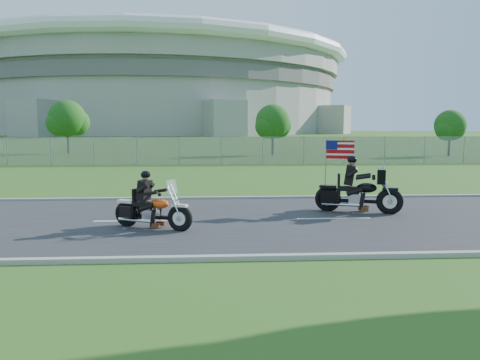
{
  "coord_description": "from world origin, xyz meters",
  "views": [
    {
      "loc": [
        0.37,
        -13.6,
        2.83
      ],
      "look_at": [
        1.17,
        0.0,
        1.22
      ],
      "focal_mm": 35.0,
      "sensor_mm": 36.0,
      "label": 1
    }
  ],
  "objects": [
    {
      "name": "tree_fence_mid",
      "position": [
        -13.95,
        34.04,
        3.3
      ],
      "size": [
        3.96,
        3.69,
        5.3
      ],
      "color": "#382316",
      "rests_on": "ground"
    },
    {
      "name": "tree_fence_near",
      "position": [
        6.04,
        30.04,
        2.97
      ],
      "size": [
        3.52,
        3.28,
        4.75
      ],
      "color": "#382316",
      "rests_on": "ground"
    },
    {
      "name": "tree_fence_far",
      "position": [
        22.04,
        28.03,
        2.64
      ],
      "size": [
        3.08,
        2.87,
        4.2
      ],
      "color": "#382316",
      "rests_on": "ground"
    },
    {
      "name": "ground",
      "position": [
        0.0,
        0.0,
        0.0
      ],
      "size": [
        420.0,
        420.0,
        0.0
      ],
      "primitive_type": "plane",
      "color": "#2D5219",
      "rests_on": "ground"
    },
    {
      "name": "stadium",
      "position": [
        -20.0,
        170.0,
        15.58
      ],
      "size": [
        140.4,
        140.4,
        29.2
      ],
      "color": "#A3A099",
      "rests_on": "ground"
    },
    {
      "name": "motorcycle_lead",
      "position": [
        -1.3,
        -0.98,
        0.51
      ],
      "size": [
        2.25,
        1.23,
        1.62
      ],
      "rotation": [
        0.0,
        0.0,
        -0.43
      ],
      "color": "black",
      "rests_on": "ground"
    },
    {
      "name": "curb_north",
      "position": [
        0.0,
        4.05,
        0.05
      ],
      "size": [
        120.0,
        0.18,
        0.12
      ],
      "primitive_type": "cube",
      "color": "#9E9B93",
      "rests_on": "ground"
    },
    {
      "name": "motorcycle_follow",
      "position": [
        5.04,
        1.0,
        0.63
      ],
      "size": [
        2.69,
        1.35,
        2.32
      ],
      "rotation": [
        0.0,
        0.0,
        -0.33
      ],
      "color": "black",
      "rests_on": "ground"
    },
    {
      "name": "fence",
      "position": [
        -5.0,
        20.0,
        1.0
      ],
      "size": [
        60.0,
        0.03,
        2.0
      ],
      "primitive_type": "cube",
      "color": "gray",
      "rests_on": "ground"
    },
    {
      "name": "road",
      "position": [
        0.0,
        0.0,
        0.02
      ],
      "size": [
        120.0,
        8.0,
        0.04
      ],
      "primitive_type": "cube",
      "color": "#28282B",
      "rests_on": "ground"
    },
    {
      "name": "curb_south",
      "position": [
        0.0,
        -4.05,
        0.05
      ],
      "size": [
        120.0,
        0.18,
        0.12
      ],
      "primitive_type": "cube",
      "color": "#9E9B93",
      "rests_on": "ground"
    }
  ]
}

